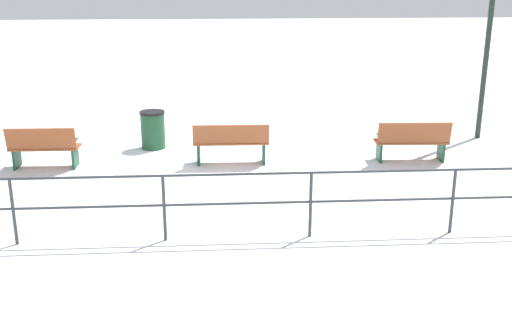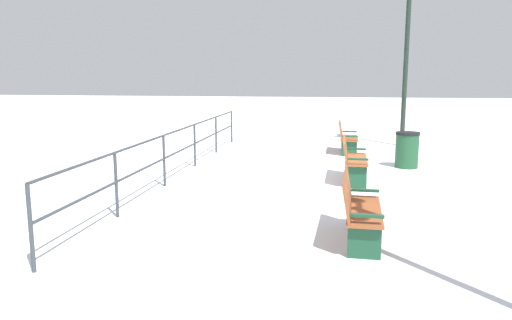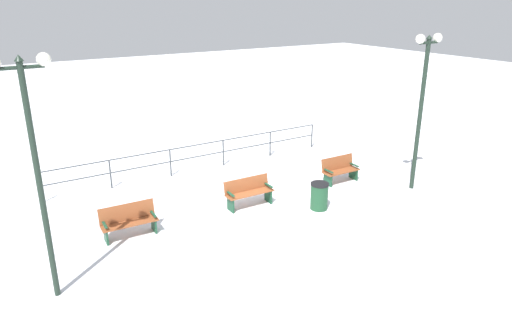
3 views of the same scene
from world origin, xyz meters
name	(u,v)px [view 1 (image 1 of 3)]	position (x,y,z in m)	size (l,w,h in m)	color
ground_plane	(231,162)	(0.00, 0.00, 0.00)	(80.00, 80.00, 0.00)	white
bench_nearest	(412,141)	(-0.19, -3.81, 0.46)	(0.57, 1.55, 0.89)	brown
bench_second	(231,142)	(-0.12, 0.00, 0.48)	(0.54, 1.58, 0.89)	brown
bench_third	(44,147)	(-0.16, 3.81, 0.45)	(0.56, 1.39, 0.90)	brown
waterfront_railing	(238,194)	(-3.85, 0.00, 0.71)	(0.05, 11.00, 1.04)	#383D42
trash_bin	(153,130)	(1.23, 1.74, 0.43)	(0.57, 0.57, 0.86)	#1E4C2D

